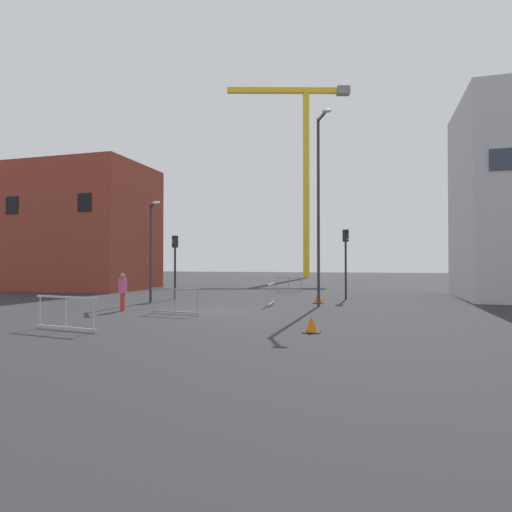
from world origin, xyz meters
The scene contains 14 objects.
ground centered at (0.00, 0.00, 0.00)m, with size 160.00×160.00×0.00m, color #28282B.
brick_building centered at (-15.94, 11.63, 4.92)m, with size 10.46×7.63×9.84m.
construction_crane centered at (-2.98, 42.12, 17.51)m, with size 16.88×5.74×27.07m.
streetlamp_tall centered at (4.21, 2.97, 5.24)m, with size 0.85×1.46×9.17m.
streetlamp_short centered at (-4.68, 2.72, 3.25)m, with size 1.27×1.38×5.29m.
traffic_light_near centered at (5.14, 7.66, 2.72)m, with size 0.36×0.38×4.06m.
traffic_light_island centered at (-4.55, 5.23, 2.52)m, with size 0.36×0.38×3.72m.
pedestrian_walking centered at (-3.93, -1.12, 0.96)m, with size 0.34×0.34×1.65m.
safety_barrier_rear centered at (1.77, 3.22, 0.56)m, with size 0.33×2.26×1.08m.
safety_barrier_left_run centered at (-2.48, -6.44, 0.56)m, with size 2.52×0.44×1.08m.
safety_barrier_right_run centered at (0.80, 12.49, 0.56)m, with size 1.93×0.21×1.08m.
safety_barrier_front centered at (-1.11, -1.65, 0.56)m, with size 2.30×0.31×1.08m.
traffic_cone_orange centered at (4.96, -4.71, 0.23)m, with size 0.51×0.51×0.51m.
traffic_cone_striped centered at (3.90, 4.86, 0.28)m, with size 0.61×0.61×0.61m.
Camera 1 is at (6.87, -17.74, 2.12)m, focal length 30.11 mm.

